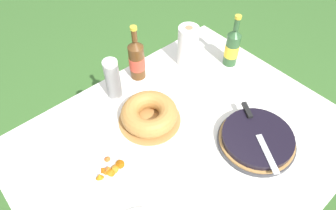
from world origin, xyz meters
The scene contains 11 objects.
ground_plane centered at (0.00, 0.00, 0.00)m, with size 16.00×16.00×0.00m, color #3D6B2D.
garden_table centered at (0.00, 0.00, 0.67)m, with size 1.41×1.14×0.74m.
tablecloth centered at (0.00, 0.00, 0.73)m, with size 1.42×1.15×0.10m.
berry_tart centered at (0.23, -0.22, 0.78)m, with size 0.34×0.34×0.06m.
serving_knife centered at (0.24, -0.19, 0.81)m, with size 0.21×0.34×0.01m.
bundt_cake centered at (-0.04, 0.20, 0.79)m, with size 0.29×0.29×0.09m.
cup_stack centered at (-0.07, 0.43, 0.86)m, with size 0.07×0.07×0.23m.
cider_bottle_green centered at (0.55, 0.22, 0.86)m, with size 0.08×0.08×0.30m.
cider_bottle_amber centered at (0.10, 0.48, 0.86)m, with size 0.08×0.08×0.31m.
snack_plate_near centered at (-0.33, 0.08, 0.76)m, with size 0.22×0.22×0.05m.
paper_towel_roll centered at (0.38, 0.38, 0.86)m, with size 0.11×0.11×0.23m.
Camera 1 is at (-0.56, -0.52, 1.86)m, focal length 32.00 mm.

